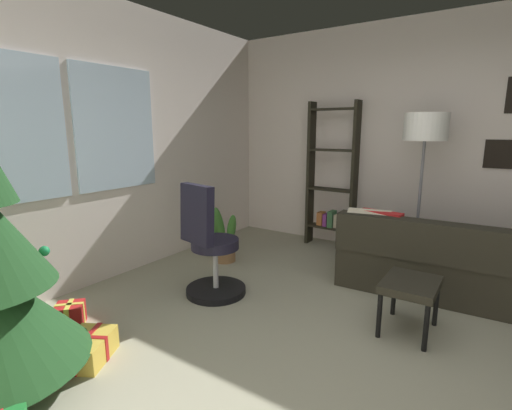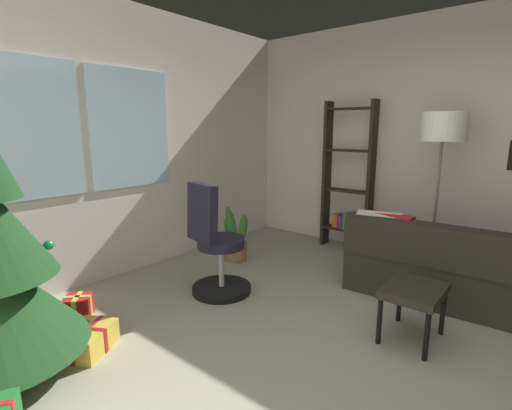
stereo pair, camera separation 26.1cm
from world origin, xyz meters
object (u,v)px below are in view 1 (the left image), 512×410
(bookshelf, at_px, (332,184))
(potted_plant, at_px, (224,241))
(footstool, at_px, (410,288))
(floor_lamp, at_px, (425,135))
(gift_box_red, at_px, (70,315))
(couch, at_px, (466,263))
(gift_box_gold, at_px, (88,348))
(office_chair, at_px, (210,252))

(bookshelf, bearing_deg, potted_plant, 146.93)
(bookshelf, bearing_deg, footstool, -141.23)
(floor_lamp, distance_m, potted_plant, 2.46)
(potted_plant, bearing_deg, footstool, -101.64)
(gift_box_red, xyz_separation_m, floor_lamp, (2.78, -1.99, 1.37))
(couch, height_order, gift_box_red, couch)
(gift_box_red, height_order, potted_plant, potted_plant)
(footstool, xyz_separation_m, potted_plant, (0.44, 2.16, -0.11))
(floor_lamp, bearing_deg, footstool, -170.35)
(couch, bearing_deg, potted_plant, 105.65)
(footstool, bearing_deg, potted_plant, 78.36)
(couch, xyz_separation_m, gift_box_gold, (-2.71, 1.97, -0.18))
(couch, distance_m, gift_box_gold, 3.36)
(gift_box_gold, distance_m, floor_lamp, 3.58)
(office_chair, relative_size, bookshelf, 0.57)
(gift_box_gold, bearing_deg, potted_plant, 12.77)
(gift_box_gold, height_order, potted_plant, potted_plant)
(office_chair, bearing_deg, gift_box_red, 151.87)
(gift_box_red, xyz_separation_m, gift_box_gold, (-0.18, -0.53, -0.01))
(couch, distance_m, footstool, 1.16)
(couch, bearing_deg, office_chair, 127.37)
(bookshelf, bearing_deg, office_chair, 171.20)
(gift_box_gold, height_order, floor_lamp, floor_lamp)
(gift_box_gold, relative_size, floor_lamp, 0.26)
(gift_box_red, height_order, office_chair, office_chair)
(gift_box_red, bearing_deg, footstool, -57.79)
(gift_box_gold, bearing_deg, floor_lamp, -26.22)
(floor_lamp, height_order, potted_plant, floor_lamp)
(floor_lamp, bearing_deg, couch, -116.67)
(office_chair, bearing_deg, potted_plant, 31.40)
(floor_lamp, bearing_deg, office_chair, 140.56)
(office_chair, xyz_separation_m, potted_plant, (0.80, 0.49, -0.18))
(footstool, xyz_separation_m, floor_lamp, (1.38, 0.24, 1.11))
(footstool, height_order, gift_box_red, footstool)
(gift_box_red, height_order, bookshelf, bookshelf)
(couch, height_order, potted_plant, couch)
(gift_box_red, distance_m, potted_plant, 1.85)
(gift_box_gold, xyz_separation_m, bookshelf, (3.27, -0.35, 0.75))
(footstool, distance_m, potted_plant, 2.20)
(potted_plant, bearing_deg, bookshelf, -33.07)
(couch, bearing_deg, floor_lamp, 63.33)
(bookshelf, bearing_deg, gift_box_gold, 173.96)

